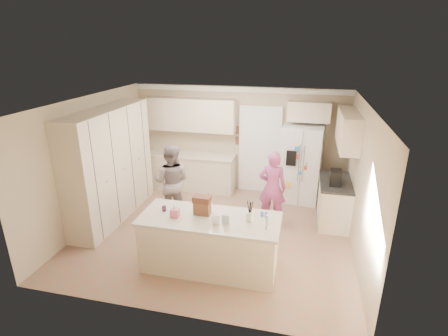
% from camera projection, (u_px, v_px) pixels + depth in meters
% --- Properties ---
extents(floor, '(5.20, 4.60, 0.02)m').
position_uv_depth(floor, '(215.00, 232.00, 7.00)').
color(floor, '#926750').
rests_on(floor, ground).
extents(ceiling, '(5.20, 4.60, 0.02)m').
position_uv_depth(ceiling, '(214.00, 101.00, 6.09)').
color(ceiling, white).
rests_on(ceiling, wall_back).
extents(wall_back, '(5.20, 0.02, 2.60)m').
position_uv_depth(wall_back, '(238.00, 139.00, 8.66)').
color(wall_back, '#C4AE8D').
rests_on(wall_back, ground).
extents(wall_front, '(5.20, 0.02, 2.60)m').
position_uv_depth(wall_front, '(169.00, 234.00, 4.43)').
color(wall_front, '#C4AE8D').
rests_on(wall_front, ground).
extents(wall_left, '(0.02, 4.60, 2.60)m').
position_uv_depth(wall_left, '(91.00, 161.00, 7.10)').
color(wall_left, '#C4AE8D').
rests_on(wall_left, ground).
extents(wall_right, '(0.02, 4.60, 2.60)m').
position_uv_depth(wall_right, '(362.00, 184.00, 5.99)').
color(wall_right, '#C4AE8D').
rests_on(wall_right, ground).
extents(crown_back, '(5.20, 0.08, 0.12)m').
position_uv_depth(crown_back, '(238.00, 89.00, 8.19)').
color(crown_back, white).
rests_on(crown_back, wall_back).
extents(pantry_bank, '(0.60, 2.60, 2.35)m').
position_uv_depth(pantry_bank, '(110.00, 165.00, 7.26)').
color(pantry_bank, beige).
rests_on(pantry_bank, floor).
extents(back_base_cab, '(2.20, 0.60, 0.88)m').
position_uv_depth(back_base_cab, '(191.00, 172.00, 8.92)').
color(back_base_cab, beige).
rests_on(back_base_cab, floor).
extents(back_countertop, '(2.24, 0.63, 0.04)m').
position_uv_depth(back_countertop, '(190.00, 155.00, 8.75)').
color(back_countertop, beige).
rests_on(back_countertop, back_base_cab).
extents(back_upper_cab, '(2.20, 0.35, 0.80)m').
position_uv_depth(back_upper_cab, '(191.00, 115.00, 8.53)').
color(back_upper_cab, beige).
rests_on(back_upper_cab, wall_back).
extents(doorway_opening, '(0.90, 0.06, 2.10)m').
position_uv_depth(doorway_opening, '(260.00, 151.00, 8.60)').
color(doorway_opening, black).
rests_on(doorway_opening, floor).
extents(doorway_casing, '(1.02, 0.03, 2.22)m').
position_uv_depth(doorway_casing, '(259.00, 151.00, 8.56)').
color(doorway_casing, white).
rests_on(doorway_casing, floor).
extents(wall_frame_upper, '(0.15, 0.02, 0.20)m').
position_uv_depth(wall_frame_upper, '(239.00, 130.00, 8.53)').
color(wall_frame_upper, brown).
rests_on(wall_frame_upper, wall_back).
extents(wall_frame_lower, '(0.15, 0.02, 0.20)m').
position_uv_depth(wall_frame_lower, '(239.00, 141.00, 8.62)').
color(wall_frame_lower, brown).
rests_on(wall_frame_lower, wall_back).
extents(refrigerator, '(0.97, 0.80, 1.80)m').
position_uv_depth(refrigerator, '(301.00, 164.00, 8.12)').
color(refrigerator, white).
rests_on(refrigerator, floor).
extents(fridge_seam, '(0.02, 0.02, 1.78)m').
position_uv_depth(fridge_seam, '(300.00, 169.00, 7.79)').
color(fridge_seam, gray).
rests_on(fridge_seam, refrigerator).
extents(fridge_dispenser, '(0.22, 0.03, 0.35)m').
position_uv_depth(fridge_dispenser, '(291.00, 158.00, 7.74)').
color(fridge_dispenser, black).
rests_on(fridge_dispenser, refrigerator).
extents(fridge_handle_l, '(0.02, 0.02, 0.85)m').
position_uv_depth(fridge_handle_l, '(299.00, 163.00, 7.74)').
color(fridge_handle_l, silver).
rests_on(fridge_handle_l, refrigerator).
extents(fridge_handle_r, '(0.02, 0.02, 0.85)m').
position_uv_depth(fridge_handle_r, '(303.00, 163.00, 7.71)').
color(fridge_handle_r, silver).
rests_on(fridge_handle_r, refrigerator).
extents(over_fridge_cab, '(0.95, 0.35, 0.45)m').
position_uv_depth(over_fridge_cab, '(309.00, 112.00, 7.86)').
color(over_fridge_cab, beige).
rests_on(over_fridge_cab, wall_back).
extents(right_base_cab, '(0.60, 1.20, 0.88)m').
position_uv_depth(right_base_cab, '(334.00, 202.00, 7.26)').
color(right_base_cab, beige).
rests_on(right_base_cab, floor).
extents(right_countertop, '(0.63, 1.24, 0.04)m').
position_uv_depth(right_countertop, '(336.00, 182.00, 7.11)').
color(right_countertop, '#2D2B28').
rests_on(right_countertop, right_base_cab).
extents(right_upper_cab, '(0.35, 1.50, 0.70)m').
position_uv_depth(right_upper_cab, '(348.00, 130.00, 6.90)').
color(right_upper_cab, beige).
rests_on(right_upper_cab, wall_right).
extents(coffee_maker, '(0.22, 0.28, 0.30)m').
position_uv_depth(coffee_maker, '(335.00, 177.00, 6.87)').
color(coffee_maker, black).
rests_on(coffee_maker, right_countertop).
extents(island_base, '(2.20, 0.90, 0.88)m').
position_uv_depth(island_base, '(210.00, 243.00, 5.79)').
color(island_base, beige).
rests_on(island_base, floor).
extents(island_top, '(2.28, 0.96, 0.05)m').
position_uv_depth(island_top, '(210.00, 219.00, 5.63)').
color(island_top, beige).
rests_on(island_top, island_base).
extents(utensil_crock, '(0.13, 0.13, 0.15)m').
position_uv_depth(utensil_crock, '(250.00, 216.00, 5.51)').
color(utensil_crock, white).
rests_on(utensil_crock, island_top).
extents(tissue_box, '(0.13, 0.13, 0.14)m').
position_uv_depth(tissue_box, '(175.00, 213.00, 5.63)').
color(tissue_box, '#D66982').
rests_on(tissue_box, island_top).
extents(tissue_plume, '(0.08, 0.08, 0.08)m').
position_uv_depth(tissue_plume, '(175.00, 207.00, 5.59)').
color(tissue_plume, white).
rests_on(tissue_plume, tissue_box).
extents(dollhouse_body, '(0.26, 0.18, 0.22)m').
position_uv_depth(dollhouse_body, '(202.00, 208.00, 5.71)').
color(dollhouse_body, brown).
rests_on(dollhouse_body, island_top).
extents(dollhouse_roof, '(0.28, 0.20, 0.10)m').
position_uv_depth(dollhouse_roof, '(202.00, 199.00, 5.66)').
color(dollhouse_roof, '#592D1E').
rests_on(dollhouse_roof, dollhouse_body).
extents(jam_jar, '(0.07, 0.07, 0.09)m').
position_uv_depth(jam_jar, '(164.00, 209.00, 5.83)').
color(jam_jar, '#59263F').
rests_on(jam_jar, island_top).
extents(greeting_card_a, '(0.12, 0.06, 0.16)m').
position_uv_depth(greeting_card_a, '(215.00, 220.00, 5.38)').
color(greeting_card_a, white).
rests_on(greeting_card_a, island_top).
extents(greeting_card_b, '(0.12, 0.05, 0.16)m').
position_uv_depth(greeting_card_b, '(226.00, 220.00, 5.40)').
color(greeting_card_b, silver).
rests_on(greeting_card_b, island_top).
extents(water_bottle, '(0.07, 0.07, 0.24)m').
position_uv_depth(water_bottle, '(268.00, 222.00, 5.24)').
color(water_bottle, silver).
rests_on(water_bottle, island_top).
extents(shaker_salt, '(0.05, 0.05, 0.09)m').
position_uv_depth(shaker_salt, '(262.00, 214.00, 5.64)').
color(shaker_salt, '#3A64B6').
rests_on(shaker_salt, island_top).
extents(shaker_pepper, '(0.05, 0.05, 0.09)m').
position_uv_depth(shaker_pepper, '(266.00, 215.00, 5.62)').
color(shaker_pepper, '#3A64B6').
rests_on(shaker_pepper, island_top).
extents(teen_boy, '(0.83, 0.67, 1.63)m').
position_uv_depth(teen_boy, '(171.00, 182.00, 7.33)').
color(teen_boy, gray).
rests_on(teen_boy, floor).
extents(teen_girl, '(0.57, 0.38, 1.56)m').
position_uv_depth(teen_girl, '(272.00, 188.00, 7.13)').
color(teen_girl, '#BB51A1').
rests_on(teen_girl, floor).
extents(fridge_magnets, '(0.76, 0.02, 1.44)m').
position_uv_depth(fridge_magnets, '(300.00, 169.00, 7.78)').
color(fridge_magnets, tan).
rests_on(fridge_magnets, refrigerator).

